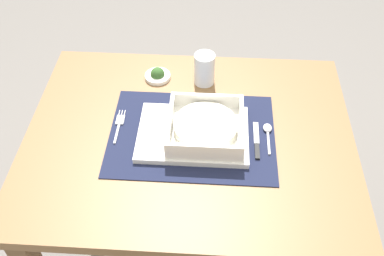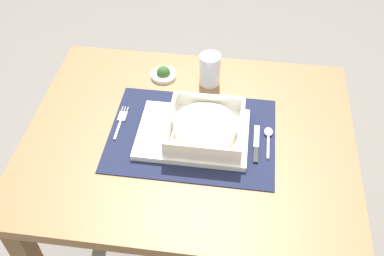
{
  "view_description": "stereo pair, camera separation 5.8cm",
  "coord_description": "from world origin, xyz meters",
  "px_view_note": "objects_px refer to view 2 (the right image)",
  "views": [
    {
      "loc": [
        0.06,
        -0.82,
        1.6
      ],
      "look_at": [
        0.01,
        -0.0,
        0.75
      ],
      "focal_mm": 41.86,
      "sensor_mm": 36.0,
      "label": 1
    },
    {
      "loc": [
        0.12,
        -0.82,
        1.6
      ],
      "look_at": [
        0.01,
        -0.0,
        0.75
      ],
      "focal_mm": 41.86,
      "sensor_mm": 36.0,
      "label": 2
    }
  ],
  "objects_px": {
    "spoon": "(268,135)",
    "butter_knife": "(256,146)",
    "porridge_bowl": "(205,128)",
    "drinking_glass": "(210,71)",
    "dining_table": "(189,161)",
    "fork": "(121,120)",
    "condiment_saucer": "(163,74)"
  },
  "relations": [
    {
      "from": "dining_table",
      "to": "fork",
      "type": "relative_size",
      "value": 6.99
    },
    {
      "from": "condiment_saucer",
      "to": "drinking_glass",
      "type": "bearing_deg",
      "value": -4.05
    },
    {
      "from": "dining_table",
      "to": "fork",
      "type": "height_order",
      "value": "fork"
    },
    {
      "from": "porridge_bowl",
      "to": "butter_knife",
      "type": "distance_m",
      "value": 0.14
    },
    {
      "from": "condiment_saucer",
      "to": "fork",
      "type": "bearing_deg",
      "value": -111.48
    },
    {
      "from": "dining_table",
      "to": "condiment_saucer",
      "type": "height_order",
      "value": "condiment_saucer"
    },
    {
      "from": "fork",
      "to": "spoon",
      "type": "relative_size",
      "value": 1.16
    },
    {
      "from": "spoon",
      "to": "dining_table",
      "type": "bearing_deg",
      "value": -178.86
    },
    {
      "from": "spoon",
      "to": "butter_knife",
      "type": "distance_m",
      "value": 0.05
    },
    {
      "from": "porridge_bowl",
      "to": "drinking_glass",
      "type": "height_order",
      "value": "drinking_glass"
    },
    {
      "from": "dining_table",
      "to": "butter_knife",
      "type": "relative_size",
      "value": 6.74
    },
    {
      "from": "dining_table",
      "to": "butter_knife",
      "type": "xyz_separation_m",
      "value": [
        0.18,
        -0.02,
        0.12
      ]
    },
    {
      "from": "dining_table",
      "to": "fork",
      "type": "distance_m",
      "value": 0.23
    },
    {
      "from": "dining_table",
      "to": "porridge_bowl",
      "type": "relative_size",
      "value": 4.51
    },
    {
      "from": "condiment_saucer",
      "to": "porridge_bowl",
      "type": "bearing_deg",
      "value": -57.16
    },
    {
      "from": "fork",
      "to": "drinking_glass",
      "type": "relative_size",
      "value": 1.28
    },
    {
      "from": "fork",
      "to": "condiment_saucer",
      "type": "xyz_separation_m",
      "value": [
        0.08,
        0.21,
        0.01
      ]
    },
    {
      "from": "porridge_bowl",
      "to": "butter_knife",
      "type": "bearing_deg",
      "value": -6.49
    },
    {
      "from": "spoon",
      "to": "butter_knife",
      "type": "relative_size",
      "value": 0.83
    },
    {
      "from": "dining_table",
      "to": "condiment_saucer",
      "type": "bearing_deg",
      "value": 115.63
    },
    {
      "from": "butter_knife",
      "to": "porridge_bowl",
      "type": "bearing_deg",
      "value": 175.33
    },
    {
      "from": "dining_table",
      "to": "fork",
      "type": "xyz_separation_m",
      "value": [
        -0.19,
        0.02,
        0.12
      ]
    },
    {
      "from": "porridge_bowl",
      "to": "drinking_glass",
      "type": "xyz_separation_m",
      "value": [
        -0.01,
        0.23,
        0.0
      ]
    },
    {
      "from": "porridge_bowl",
      "to": "spoon",
      "type": "xyz_separation_m",
      "value": [
        0.17,
        0.03,
        -0.03
      ]
    },
    {
      "from": "condiment_saucer",
      "to": "spoon",
      "type": "bearing_deg",
      "value": -33.51
    },
    {
      "from": "porridge_bowl",
      "to": "drinking_glass",
      "type": "bearing_deg",
      "value": 93.12
    },
    {
      "from": "drinking_glass",
      "to": "spoon",
      "type": "bearing_deg",
      "value": -48.52
    },
    {
      "from": "fork",
      "to": "condiment_saucer",
      "type": "bearing_deg",
      "value": 72.26
    },
    {
      "from": "fork",
      "to": "dining_table",
      "type": "bearing_deg",
      "value": -3.52
    },
    {
      "from": "dining_table",
      "to": "butter_knife",
      "type": "bearing_deg",
      "value": -7.37
    },
    {
      "from": "butter_knife",
      "to": "condiment_saucer",
      "type": "xyz_separation_m",
      "value": [
        -0.29,
        0.26,
        0.0
      ]
    },
    {
      "from": "fork",
      "to": "butter_knife",
      "type": "bearing_deg",
      "value": -3.57
    }
  ]
}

